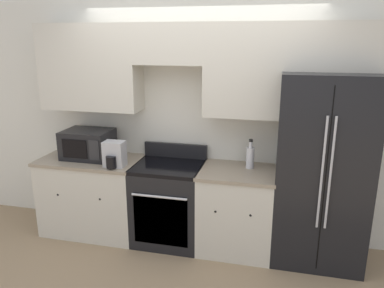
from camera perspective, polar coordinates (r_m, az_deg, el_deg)
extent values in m
plane|color=#937A5B|center=(4.05, -1.08, -16.85)|extent=(12.00, 12.00, 0.00)
cube|color=silver|center=(4.14, 1.14, 3.48)|extent=(8.00, 0.06, 2.60)
cube|color=beige|center=(4.29, -15.20, 11.19)|extent=(1.10, 0.33, 0.92)
cube|color=beige|center=(3.92, -3.25, 15.01)|extent=(0.72, 0.33, 0.41)
cube|color=beige|center=(3.77, 14.46, 10.67)|extent=(1.62, 0.33, 0.92)
cube|color=beige|center=(4.50, -14.80, -7.74)|extent=(1.10, 0.62, 0.85)
cube|color=gray|center=(4.35, -15.21, -2.39)|extent=(1.13, 0.64, 0.03)
sphere|color=black|center=(4.34, -19.74, -7.28)|extent=(0.03, 0.03, 0.03)
sphere|color=black|center=(4.10, -13.85, -8.16)|extent=(0.03, 0.03, 0.03)
cube|color=beige|center=(4.03, 6.77, -10.20)|extent=(0.76, 0.62, 0.85)
cube|color=gray|center=(3.86, 6.98, -4.29)|extent=(0.78, 0.64, 0.03)
sphere|color=black|center=(3.72, 3.60, -10.23)|extent=(0.03, 0.03, 0.03)
sphere|color=black|center=(3.69, 8.90, -10.68)|extent=(0.03, 0.03, 0.03)
cube|color=black|center=(4.17, -3.51, -9.23)|extent=(0.72, 0.62, 0.85)
cube|color=black|center=(3.93, -4.82, -11.60)|extent=(0.58, 0.01, 0.54)
cube|color=black|center=(4.00, -3.61, -3.48)|extent=(0.72, 0.62, 0.04)
cube|color=black|center=(4.23, -2.52, -0.98)|extent=(0.72, 0.04, 0.16)
cylinder|color=silver|center=(3.79, -5.04, -8.03)|extent=(0.58, 0.02, 0.02)
cube|color=black|center=(3.87, 19.12, -3.81)|extent=(0.87, 0.69, 1.89)
cube|color=black|center=(3.55, 19.59, -5.63)|extent=(0.01, 0.01, 1.74)
cylinder|color=#B7B7BC|center=(3.49, 19.20, -4.30)|extent=(0.02, 0.02, 1.04)
cylinder|color=#B7B7BC|center=(3.50, 20.34, -4.37)|extent=(0.02, 0.02, 1.04)
cube|color=black|center=(4.35, -15.55, 0.01)|extent=(0.52, 0.41, 0.32)
cube|color=black|center=(4.20, -17.46, -0.70)|extent=(0.29, 0.01, 0.20)
cube|color=#262628|center=(4.09, -14.69, -0.93)|extent=(0.12, 0.01, 0.22)
cylinder|color=silver|center=(3.91, 8.85, -2.08)|extent=(0.08, 0.08, 0.22)
cylinder|color=silver|center=(3.87, 8.94, -0.08)|extent=(0.03, 0.03, 0.06)
cylinder|color=black|center=(3.86, 8.97, 0.54)|extent=(0.04, 0.04, 0.02)
cube|color=#B7B7BC|center=(3.99, -11.72, -1.49)|extent=(0.22, 0.15, 0.27)
cylinder|color=black|center=(3.94, -12.20, -2.68)|extent=(0.11, 0.11, 0.12)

